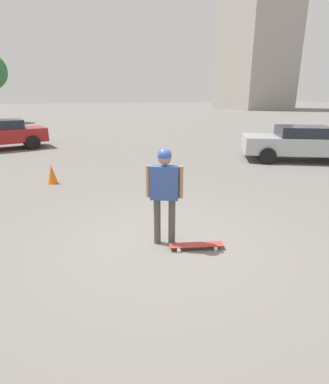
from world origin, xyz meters
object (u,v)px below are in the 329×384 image
object	(u,v)px
traffic_cone	(52,174)
person	(164,186)
car_parked_far	(1,134)
car_parked_near	(300,143)
skateboard	(196,245)

from	to	relation	value
traffic_cone	person	bearing A→B (deg)	-161.19
person	car_parked_far	world-z (taller)	person
person	car_parked_near	bearing A→B (deg)	58.52
person	skateboard	distance (m)	1.19
person	traffic_cone	size ratio (longest dim) A/B	3.03
car_parked_far	traffic_cone	distance (m)	7.72
car_parked_far	traffic_cone	xyz separation A→B (m)	(-7.45, -1.97, -0.48)
car_parked_far	traffic_cone	bearing A→B (deg)	93.91
person	car_parked_near	size ratio (longest dim) A/B	0.37
person	car_parked_far	distance (m)	12.89
car_parked_near	car_parked_far	bearing A→B (deg)	-3.18
car_parked_near	car_parked_far	world-z (taller)	car_parked_far
skateboard	car_parked_near	world-z (taller)	car_parked_near
person	skateboard	bearing A→B (deg)	-15.13
skateboard	car_parked_far	size ratio (longest dim) A/B	0.22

